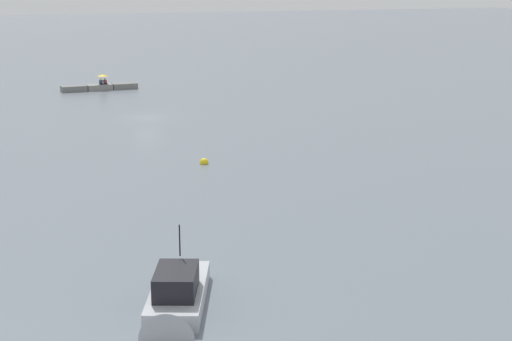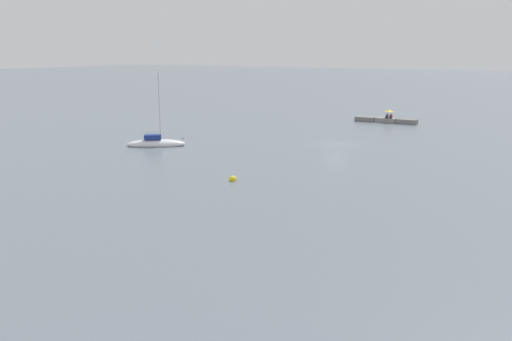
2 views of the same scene
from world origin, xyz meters
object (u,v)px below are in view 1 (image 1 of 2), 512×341
at_px(person_seated_maroon_left, 105,82).
at_px(motorboat_grey_near, 175,305).
at_px(mooring_buoy_mid, 204,162).
at_px(person_seated_blue_right, 101,82).
at_px(umbrella_open_yellow, 103,75).

relative_size(person_seated_maroon_left, motorboat_grey_near, 0.10).
bearing_deg(mooring_buoy_mid, motorboat_grey_near, 68.00).
height_order(person_seated_maroon_left, mooring_buoy_mid, person_seated_maroon_left).
distance_m(person_seated_blue_right, motorboat_grey_near, 68.50).
xyz_separation_m(umbrella_open_yellow, motorboat_grey_near, (11.93, 67.69, -1.40)).
bearing_deg(umbrella_open_yellow, person_seated_blue_right, 34.44).
bearing_deg(person_seated_blue_right, motorboat_grey_near, 78.65).
relative_size(person_seated_blue_right, mooring_buoy_mid, 1.15).
distance_m(umbrella_open_yellow, motorboat_grey_near, 68.74).
xyz_separation_m(person_seated_maroon_left, mooring_buoy_mid, (2.21, 42.92, -0.85)).
bearing_deg(person_seated_maroon_left, person_seated_blue_right, 15.23).
bearing_deg(mooring_buoy_mid, person_seated_maroon_left, -92.95).
distance_m(umbrella_open_yellow, mooring_buoy_mid, 43.02).
height_order(person_seated_blue_right, mooring_buoy_mid, person_seated_blue_right).
bearing_deg(umbrella_open_yellow, motorboat_grey_near, 80.00).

